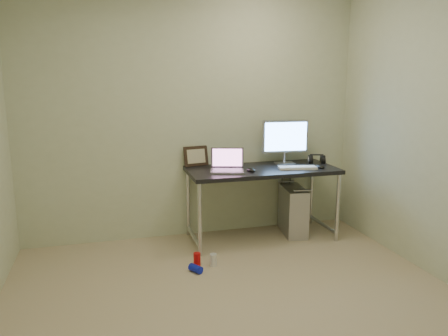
% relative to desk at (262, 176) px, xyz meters
% --- Properties ---
extents(floor, '(3.50, 3.50, 0.00)m').
position_rel_desk_xyz_m(floor, '(-0.64, -1.42, -0.67)').
color(floor, tan).
rests_on(floor, ground).
extents(wall_back, '(3.50, 0.02, 2.50)m').
position_rel_desk_xyz_m(wall_back, '(-0.64, 0.33, 0.58)').
color(wall_back, beige).
rests_on(wall_back, ground).
extents(desk, '(1.52, 0.66, 0.75)m').
position_rel_desk_xyz_m(desk, '(0.00, 0.00, 0.00)').
color(desk, black).
rests_on(desk, ground).
extents(tower_computer, '(0.28, 0.51, 0.54)m').
position_rel_desk_xyz_m(tower_computer, '(0.38, 0.05, -0.41)').
color(tower_computer, '#B6B5BA').
rests_on(tower_computer, ground).
extents(cable_a, '(0.01, 0.16, 0.69)m').
position_rel_desk_xyz_m(cable_a, '(0.33, 0.28, -0.27)').
color(cable_a, black).
rests_on(cable_a, ground).
extents(cable_b, '(0.02, 0.11, 0.71)m').
position_rel_desk_xyz_m(cable_b, '(0.42, 0.26, -0.29)').
color(cable_b, black).
rests_on(cable_b, ground).
extents(can_red, '(0.08, 0.08, 0.12)m').
position_rel_desk_xyz_m(can_red, '(-0.79, -0.49, -0.61)').
color(can_red, red).
rests_on(can_red, ground).
extents(can_white, '(0.07, 0.07, 0.11)m').
position_rel_desk_xyz_m(can_white, '(-0.65, -0.55, -0.61)').
color(can_white, silver).
rests_on(can_white, ground).
extents(can_blue, '(0.12, 0.14, 0.07)m').
position_rel_desk_xyz_m(can_blue, '(-0.83, -0.63, -0.63)').
color(can_blue, '#0F1AB9').
rests_on(can_blue, ground).
extents(laptop, '(0.39, 0.35, 0.23)m').
position_rel_desk_xyz_m(laptop, '(-0.38, -0.03, 0.14)').
color(laptop, '#A7A6AD').
rests_on(laptop, desk).
extents(monitor, '(0.50, 0.16, 0.47)m').
position_rel_desk_xyz_m(monitor, '(0.31, 0.15, 0.36)').
color(monitor, '#A7A6AD').
rests_on(monitor, desk).
extents(keyboard, '(0.40, 0.19, 0.02)m').
position_rel_desk_xyz_m(keyboard, '(0.34, -0.12, 0.09)').
color(keyboard, white).
rests_on(keyboard, desk).
extents(mouse_right, '(0.09, 0.13, 0.04)m').
position_rel_desk_xyz_m(mouse_right, '(0.57, -0.15, 0.10)').
color(mouse_right, black).
rests_on(mouse_right, desk).
extents(mouse_left, '(0.08, 0.12, 0.04)m').
position_rel_desk_xyz_m(mouse_left, '(-0.16, -0.11, 0.10)').
color(mouse_left, black).
rests_on(mouse_left, desk).
extents(headphones, '(0.21, 0.12, 0.12)m').
position_rel_desk_xyz_m(headphones, '(0.66, 0.10, 0.12)').
color(headphones, black).
rests_on(headphones, desk).
extents(picture_frame, '(0.27, 0.12, 0.21)m').
position_rel_desk_xyz_m(picture_frame, '(-0.62, 0.30, 0.19)').
color(picture_frame, black).
rests_on(picture_frame, desk).
extents(webcam, '(0.04, 0.03, 0.11)m').
position_rel_desk_xyz_m(webcam, '(-0.40, 0.29, 0.16)').
color(webcam, silver).
rests_on(webcam, desk).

